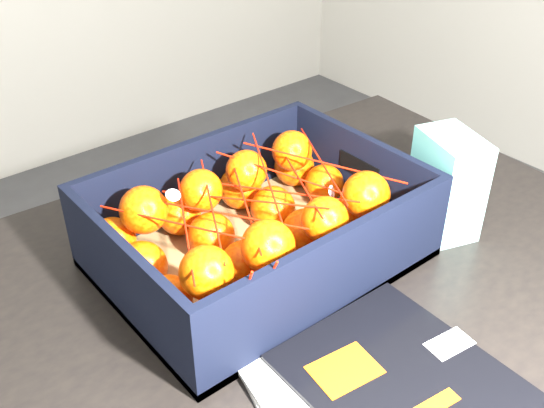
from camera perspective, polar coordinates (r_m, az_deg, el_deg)
table at (r=0.91m, az=-1.24°, el=-13.63°), size 1.25×0.87×0.75m
produce_crate at (r=0.89m, az=-1.23°, el=-2.90°), size 0.42×0.31×0.13m
clementine_heap at (r=0.88m, az=-1.17°, el=-1.86°), size 0.40×0.30×0.12m
mesh_net at (r=0.84m, az=-1.33°, el=0.49°), size 0.35×0.28×0.09m
retail_carton at (r=0.97m, az=15.43°, el=1.74°), size 0.10×0.12×0.16m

